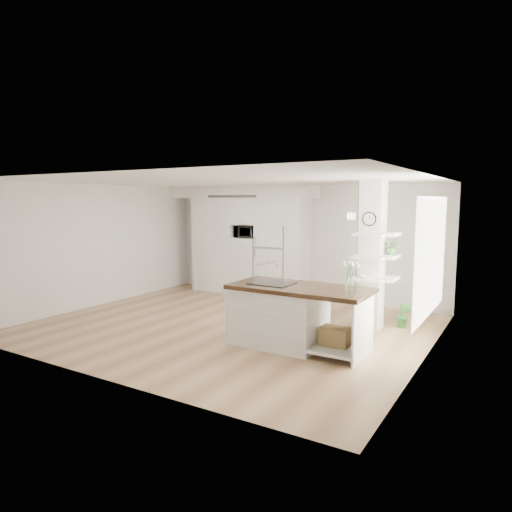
{
  "coord_description": "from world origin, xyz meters",
  "views": [
    {
      "loc": [
        4.72,
        -6.91,
        2.35
      ],
      "look_at": [
        0.03,
        0.9,
        1.23
      ],
      "focal_mm": 32.0,
      "sensor_mm": 36.0,
      "label": 1
    }
  ],
  "objects_px": {
    "floor_plant_a": "(404,315)",
    "bookshelf": "(208,279)",
    "refrigerator": "(274,261)",
    "kitchen_island": "(285,314)"
  },
  "relations": [
    {
      "from": "kitchen_island",
      "to": "floor_plant_a",
      "type": "xyz_separation_m",
      "value": [
        1.42,
        2.01,
        -0.27
      ]
    },
    {
      "from": "refrigerator",
      "to": "floor_plant_a",
      "type": "relative_size",
      "value": 3.53
    },
    {
      "from": "bookshelf",
      "to": "refrigerator",
      "type": "bearing_deg",
      "value": 2.31
    },
    {
      "from": "refrigerator",
      "to": "bookshelf",
      "type": "xyz_separation_m",
      "value": [
        -1.89,
        -0.18,
        -0.58
      ]
    },
    {
      "from": "kitchen_island",
      "to": "floor_plant_a",
      "type": "distance_m",
      "value": 2.47
    },
    {
      "from": "refrigerator",
      "to": "floor_plant_a",
      "type": "height_order",
      "value": "refrigerator"
    },
    {
      "from": "refrigerator",
      "to": "bookshelf",
      "type": "distance_m",
      "value": 1.98
    },
    {
      "from": "refrigerator",
      "to": "kitchen_island",
      "type": "xyz_separation_m",
      "value": [
        1.94,
        -3.16,
        -0.36
      ]
    },
    {
      "from": "floor_plant_a",
      "to": "bookshelf",
      "type": "bearing_deg",
      "value": 169.48
    },
    {
      "from": "refrigerator",
      "to": "kitchen_island",
      "type": "relative_size",
      "value": 0.79
    }
  ]
}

